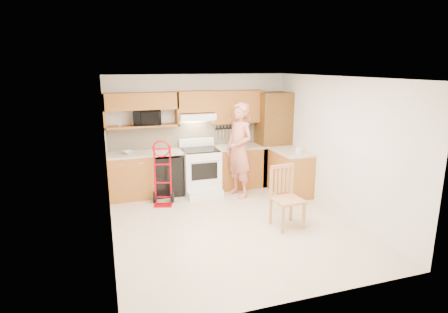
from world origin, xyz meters
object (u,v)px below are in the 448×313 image
dining_chair (288,198)px  microwave (147,117)px  range (201,168)px  hand_truck (162,176)px  person (239,150)px

dining_chair → microwave: bearing=125.4°
microwave → range: size_ratio=0.49×
hand_truck → dining_chair: (1.83, -1.71, -0.06)m
person → dining_chair: person is taller
range → person: (0.71, -0.42, 0.42)m
microwave → dining_chair: bearing=-46.1°
microwave → person: person is taller
microwave → hand_truck: bearing=-73.0°
microwave → hand_truck: size_ratio=0.48×
hand_truck → person: bearing=14.4°
person → hand_truck: person is taller
person → dining_chair: (0.24, -1.71, -0.46)m
hand_truck → range: bearing=39.6°
range → person: size_ratio=0.58×
hand_truck → dining_chair: size_ratio=1.11×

